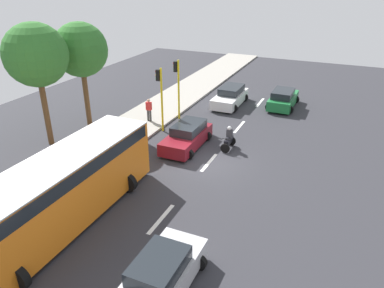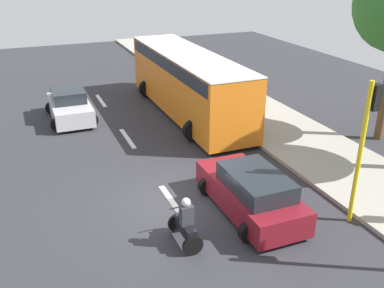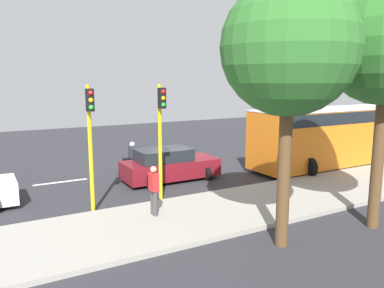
{
  "view_description": "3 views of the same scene",
  "coord_description": "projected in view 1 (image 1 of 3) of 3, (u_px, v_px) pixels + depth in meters",
  "views": [
    {
      "loc": [
        -6.91,
        18.07,
        10.35
      ],
      "look_at": [
        1.22,
        -0.25,
        0.88
      ],
      "focal_mm": 34.53,
      "sensor_mm": 36.0,
      "label": 1
    },
    {
      "loc": [
        -4.21,
        -12.03,
        7.68
      ],
      "look_at": [
        1.09,
        0.96,
        1.58
      ],
      "focal_mm": 41.05,
      "sensor_mm": 36.0,
      "label": 2
    },
    {
      "loc": [
        17.86,
        -9.04,
        4.71
      ],
      "look_at": [
        1.76,
        -0.05,
        1.55
      ],
      "focal_mm": 35.85,
      "sensor_mm": 36.0,
      "label": 3
    }
  ],
  "objects": [
    {
      "name": "car_green",
      "position": [
        283.0,
        99.0,
        30.44
      ],
      "size": [
        2.25,
        4.23,
        1.52
      ],
      "color": "#1E7238",
      "rests_on": "ground"
    },
    {
      "name": "sidewalk",
      "position": [
        111.0,
        141.0,
        24.43
      ],
      "size": [
        4.0,
        60.0,
        0.15
      ],
      "primitive_type": "cube",
      "color": "#9E998E",
      "rests_on": "ground"
    },
    {
      "name": "traffic_light_corner",
      "position": [
        160.0,
        91.0,
        24.99
      ],
      "size": [
        0.49,
        0.24,
        4.5
      ],
      "color": "yellow",
      "rests_on": "ground"
    },
    {
      "name": "car_silver",
      "position": [
        163.0,
        273.0,
        12.98
      ],
      "size": [
        2.23,
        3.92,
        1.52
      ],
      "color": "#B7B7BC",
      "rests_on": "ground"
    },
    {
      "name": "traffic_light_midblock",
      "position": [
        177.0,
        81.0,
        27.17
      ],
      "size": [
        0.49,
        0.24,
        4.5
      ],
      "color": "yellow",
      "rests_on": "ground"
    },
    {
      "name": "street_tree_center",
      "position": [
        36.0,
        55.0,
        21.85
      ],
      "size": [
        3.82,
        3.82,
        7.71
      ],
      "color": "brown",
      "rests_on": "ground"
    },
    {
      "name": "pedestrian_near_signal",
      "position": [
        149.0,
        109.0,
        27.19
      ],
      "size": [
        0.4,
        0.24,
        1.69
      ],
      "color": "#3F3F3F",
      "rests_on": "sidewalk"
    },
    {
      "name": "ground_plane",
      "position": [
        209.0,
        163.0,
        21.91
      ],
      "size": [
        40.0,
        60.0,
        0.1
      ],
      "primitive_type": "cube",
      "color": "#2D2D33"
    },
    {
      "name": "motorcycle",
      "position": [
        229.0,
        139.0,
        23.33
      ],
      "size": [
        0.6,
        1.3,
        1.53
      ],
      "color": "black",
      "rests_on": "ground"
    },
    {
      "name": "lane_stripe_far_north",
      "position": [
        260.0,
        102.0,
        31.8
      ],
      "size": [
        0.2,
        2.4,
        0.01
      ],
      "primitive_type": "cube",
      "color": "white",
      "rests_on": "ground"
    },
    {
      "name": "lane_stripe_south",
      "position": [
        161.0,
        219.0,
        16.93
      ],
      "size": [
        0.2,
        2.4,
        0.01
      ],
      "primitive_type": "cube",
      "color": "white",
      "rests_on": "ground"
    },
    {
      "name": "car_maroon",
      "position": [
        187.0,
        136.0,
        23.59
      ],
      "size": [
        2.26,
        4.45,
        1.52
      ],
      "color": "maroon",
      "rests_on": "ground"
    },
    {
      "name": "lane_stripe_mid",
      "position": [
        209.0,
        162.0,
        21.89
      ],
      "size": [
        0.2,
        2.4,
        0.01
      ],
      "primitive_type": "cube",
      "color": "white",
      "rests_on": "ground"
    },
    {
      "name": "city_bus",
      "position": [
        58.0,
        190.0,
        15.77
      ],
      "size": [
        3.2,
        11.0,
        3.16
      ],
      "color": "orange",
      "rests_on": "ground"
    },
    {
      "name": "street_tree_north",
      "position": [
        80.0,
        50.0,
        24.72
      ],
      "size": [
        3.66,
        3.66,
        7.35
      ],
      "color": "brown",
      "rests_on": "ground"
    },
    {
      "name": "car_white",
      "position": [
        230.0,
        97.0,
        30.98
      ],
      "size": [
        2.32,
        4.6,
        1.52
      ],
      "color": "white",
      "rests_on": "ground"
    },
    {
      "name": "lane_stripe_north",
      "position": [
        239.0,
        127.0,
        26.85
      ],
      "size": [
        0.2,
        2.4,
        0.01
      ],
      "primitive_type": "cube",
      "color": "white",
      "rests_on": "ground"
    }
  ]
}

